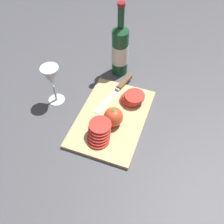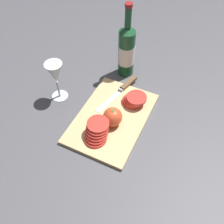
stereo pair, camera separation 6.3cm
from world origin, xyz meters
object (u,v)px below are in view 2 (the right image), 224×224
(wine_bottle, at_px, (126,51))
(whole_tomato, at_px, (113,117))
(tomato_slice_stack_near, at_px, (134,100))
(knife, at_px, (124,87))
(wine_glass, at_px, (55,75))
(tomato_slice_stack_far, at_px, (97,131))

(wine_bottle, xyz_separation_m, whole_tomato, (-0.31, -0.08, -0.07))
(wine_bottle, bearing_deg, tomato_slice_stack_near, -146.65)
(whole_tomato, relative_size, knife, 0.30)
(whole_tomato, bearing_deg, wine_glass, 80.93)
(knife, distance_m, tomato_slice_stack_near, 0.10)
(knife, distance_m, tomato_slice_stack_far, 0.28)
(tomato_slice_stack_near, bearing_deg, wine_bottle, 33.35)
(wine_glass, relative_size, whole_tomato, 2.35)
(tomato_slice_stack_near, xyz_separation_m, tomato_slice_stack_far, (-0.21, 0.06, 0.01))
(wine_bottle, bearing_deg, tomato_slice_stack_far, -171.96)
(knife, xyz_separation_m, tomato_slice_stack_near, (-0.06, -0.07, 0.01))
(wine_glass, height_order, tomato_slice_stack_far, wine_glass)
(wine_bottle, bearing_deg, wine_glass, 143.84)
(wine_glass, relative_size, tomato_slice_stack_near, 1.75)
(tomato_slice_stack_near, height_order, tomato_slice_stack_far, tomato_slice_stack_far)
(wine_bottle, bearing_deg, knife, -158.43)
(whole_tomato, relative_size, tomato_slice_stack_near, 0.74)
(tomato_slice_stack_near, bearing_deg, knife, 48.15)
(wine_glass, distance_m, tomato_slice_stack_near, 0.33)
(wine_bottle, distance_m, tomato_slice_stack_near, 0.23)
(wine_bottle, xyz_separation_m, knife, (-0.11, -0.04, -0.10))
(wine_bottle, distance_m, whole_tomato, 0.32)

